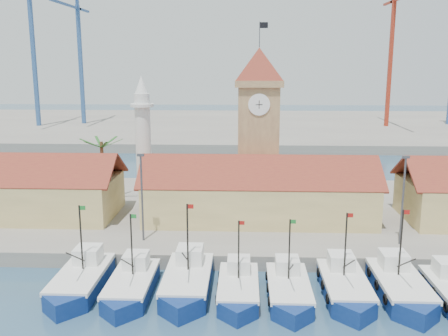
{
  "coord_description": "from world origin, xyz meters",
  "views": [
    {
      "loc": [
        -1.67,
        -36.25,
        19.35
      ],
      "look_at": [
        -3.96,
        18.0,
        7.89
      ],
      "focal_mm": 40.0,
      "sensor_mm": 36.0,
      "label": 1
    }
  ],
  "objects_px": {
    "clock_tower": "(258,123)",
    "minaret": "(143,138)",
    "boat_0": "(80,282)",
    "boat_5": "(345,289)"
  },
  "relations": [
    {
      "from": "clock_tower",
      "to": "minaret",
      "type": "xyz_separation_m",
      "value": [
        -15.0,
        2.0,
        -2.23
      ]
    },
    {
      "from": "boat_0",
      "to": "clock_tower",
      "type": "distance_m",
      "value": 29.87
    },
    {
      "from": "boat_5",
      "to": "minaret",
      "type": "relative_size",
      "value": 0.61
    },
    {
      "from": "clock_tower",
      "to": "boat_0",
      "type": "bearing_deg",
      "value": -124.68
    },
    {
      "from": "boat_0",
      "to": "boat_5",
      "type": "height_order",
      "value": "boat_0"
    },
    {
      "from": "boat_0",
      "to": "boat_5",
      "type": "bearing_deg",
      "value": -0.6
    },
    {
      "from": "clock_tower",
      "to": "minaret",
      "type": "distance_m",
      "value": 15.3
    },
    {
      "from": "clock_tower",
      "to": "minaret",
      "type": "bearing_deg",
      "value": 172.39
    },
    {
      "from": "boat_0",
      "to": "minaret",
      "type": "height_order",
      "value": "minaret"
    },
    {
      "from": "boat_5",
      "to": "clock_tower",
      "type": "bearing_deg",
      "value": 106.66
    }
  ]
}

